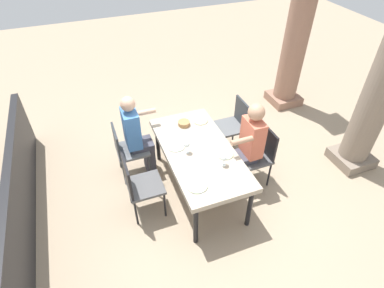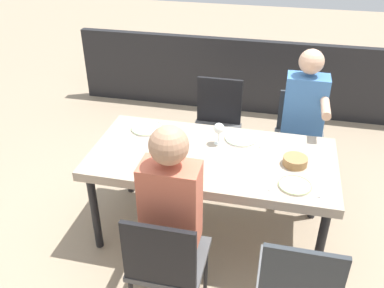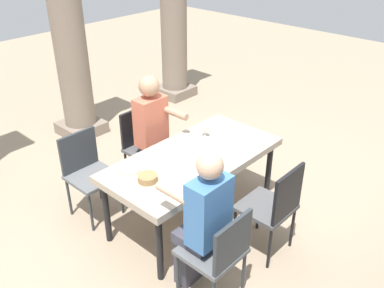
{
  "view_description": "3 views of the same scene",
  "coord_description": "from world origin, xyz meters",
  "views": [
    {
      "loc": [
        2.87,
        -1.19,
        3.44
      ],
      "look_at": [
        -0.0,
        -0.1,
        0.87
      ],
      "focal_mm": 29.43,
      "sensor_mm": 36.0,
      "label": 1
    },
    {
      "loc": [
        -0.42,
        2.51,
        2.37
      ],
      "look_at": [
        0.13,
        0.07,
        0.85
      ],
      "focal_mm": 38.93,
      "sensor_mm": 36.0,
      "label": 2
    },
    {
      "loc": [
        -2.57,
        -2.35,
        2.79
      ],
      "look_at": [
        -0.03,
        -0.01,
        0.88
      ],
      "focal_mm": 39.52,
      "sensor_mm": 36.0,
      "label": 3
    }
  ],
  "objects": [
    {
      "name": "plate_2",
      "position": [
        0.2,
        0.28,
        0.74
      ],
      "size": [
        0.22,
        0.22,
        0.02
      ],
      "color": "white",
      "rests_on": "dining_table"
    },
    {
      "name": "spoon_1",
      "position": [
        -0.03,
        -0.26,
        0.74
      ],
      "size": [
        0.02,
        0.17,
        0.01
      ],
      "primitive_type": "cube",
      "rotation": [
        0.0,
        0.0,
        0.03
      ],
      "color": "silver",
      "rests_on": "dining_table"
    },
    {
      "name": "patio_railing",
      "position": [
        0.0,
        -2.27,
        0.45
      ],
      "size": [
        4.18,
        0.1,
        0.9
      ],
      "primitive_type": "cube",
      "color": "black",
      "rests_on": "ground"
    },
    {
      "name": "plate_3",
      "position": [
        0.58,
        -0.26,
        0.74
      ],
      "size": [
        0.25,
        0.25,
        0.02
      ],
      "color": "white",
      "rests_on": "dining_table"
    },
    {
      "name": "fork_1",
      "position": [
        -0.33,
        -0.26,
        0.74
      ],
      "size": [
        0.02,
        0.17,
        0.01
      ],
      "primitive_type": "cube",
      "rotation": [
        0.0,
        0.0,
        0.03
      ],
      "color": "silver",
      "rests_on": "dining_table"
    },
    {
      "name": "dining_table",
      "position": [
        0.0,
        0.0,
        0.67
      ],
      "size": [
        1.78,
        0.88,
        0.74
      ],
      "color": "tan",
      "rests_on": "ground"
    },
    {
      "name": "wine_glass_2",
      "position": [
        0.37,
        0.18,
        0.85
      ],
      "size": [
        0.08,
        0.08,
        0.16
      ],
      "color": "white",
      "rests_on": "dining_table"
    },
    {
      "name": "spoon_0",
      "position": [
        -0.44,
        0.26,
        0.74
      ],
      "size": [
        0.03,
        0.17,
        0.01
      ],
      "primitive_type": "cube",
      "rotation": [
        0.0,
        0.0,
        -0.1
      ],
      "color": "silver",
      "rests_on": "dining_table"
    },
    {
      "name": "chair_west_south",
      "position": [
        -0.64,
        -0.85,
        0.51
      ],
      "size": [
        0.44,
        0.44,
        0.86
      ],
      "color": "#5B5E61",
      "rests_on": "ground"
    },
    {
      "name": "plate_0",
      "position": [
        -0.59,
        0.26,
        0.74
      ],
      "size": [
        0.21,
        0.21,
        0.02
      ],
      "color": "silver",
      "rests_on": "dining_table"
    },
    {
      "name": "spoon_3",
      "position": [
        0.73,
        -0.26,
        0.74
      ],
      "size": [
        0.04,
        0.17,
        0.01
      ],
      "primitive_type": "cube",
      "rotation": [
        0.0,
        0.0,
        0.12
      ],
      "color": "silver",
      "rests_on": "dining_table"
    },
    {
      "name": "diner_woman_green",
      "position": [
        0.11,
        0.66,
        0.72
      ],
      "size": [
        0.35,
        0.5,
        1.34
      ],
      "color": "#3F3F4C",
      "rests_on": "ground"
    },
    {
      "name": "bread_basket",
      "position": [
        -0.59,
        -0.0,
        0.77
      ],
      "size": [
        0.17,
        0.17,
        0.06
      ],
      "primitive_type": "cylinder",
      "color": "#9E7547",
      "rests_on": "dining_table"
    },
    {
      "name": "chair_mid_south",
      "position": [
        0.11,
        -0.86,
        0.53
      ],
      "size": [
        0.44,
        0.44,
        0.93
      ],
      "color": "#4F4F50",
      "rests_on": "ground"
    },
    {
      "name": "diner_man_white",
      "position": [
        -0.65,
        -0.68,
        0.71
      ],
      "size": [
        0.35,
        0.49,
        1.33
      ],
      "color": "#3F3F4C",
      "rests_on": "ground"
    },
    {
      "name": "fork_2",
      "position": [
        0.05,
        0.28,
        0.74
      ],
      "size": [
        0.03,
        0.17,
        0.01
      ],
      "primitive_type": "cube",
      "rotation": [
        0.0,
        0.0,
        -0.06
      ],
      "color": "silver",
      "rests_on": "dining_table"
    },
    {
      "name": "chair_mid_north",
      "position": [
        0.11,
        0.86,
        0.51
      ],
      "size": [
        0.44,
        0.44,
        0.88
      ],
      "color": "#4F4F50",
      "rests_on": "ground"
    },
    {
      "name": "fork_3",
      "position": [
        0.43,
        -0.26,
        0.74
      ],
      "size": [
        0.02,
        0.17,
        0.01
      ],
      "primitive_type": "cube",
      "rotation": [
        0.0,
        0.0,
        0.03
      ],
      "color": "silver",
      "rests_on": "dining_table"
    },
    {
      "name": "spoon_2",
      "position": [
        0.35,
        0.28,
        0.74
      ],
      "size": [
        0.02,
        0.17,
        0.01
      ],
      "primitive_type": "cube",
      "rotation": [
        0.0,
        0.0,
        -0.02
      ],
      "color": "silver",
      "rests_on": "dining_table"
    },
    {
      "name": "wine_glass_1",
      "position": [
        -0.02,
        -0.16,
        0.86
      ],
      "size": [
        0.08,
        0.08,
        0.17
      ],
      "color": "white",
      "rests_on": "dining_table"
    },
    {
      "name": "fork_0",
      "position": [
        -0.74,
        0.26,
        0.74
      ],
      "size": [
        0.02,
        0.17,
        0.01
      ],
      "primitive_type": "cube",
      "rotation": [
        0.0,
        0.0,
        -0.0
      ],
      "color": "silver",
      "rests_on": "dining_table"
    },
    {
      "name": "chair_west_north",
      "position": [
        -0.64,
        0.86,
        0.52
      ],
      "size": [
        0.44,
        0.44,
        0.88
      ],
      "color": "#5B5E61",
      "rests_on": "ground"
    },
    {
      "name": "ground_plane",
      "position": [
        0.0,
        0.0,
        0.0
      ],
      "size": [
        16.0,
        16.0,
        0.0
      ],
      "primitive_type": "plane",
      "color": "gray"
    },
    {
      "name": "plate_1",
      "position": [
        -0.18,
        -0.26,
        0.74
      ],
      "size": [
        0.25,
        0.25,
        0.02
      ],
      "color": "white",
      "rests_on": "dining_table"
    }
  ]
}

